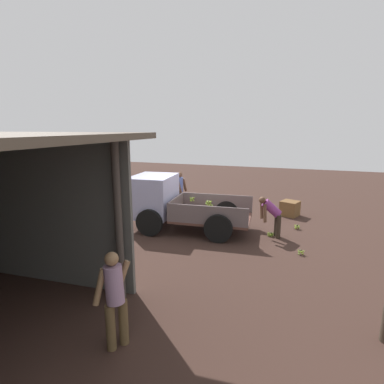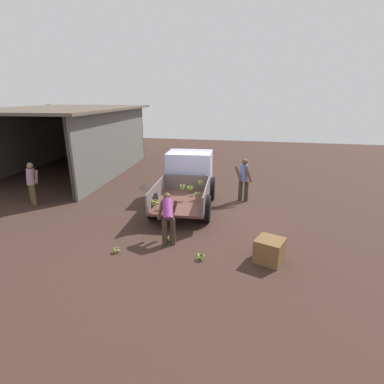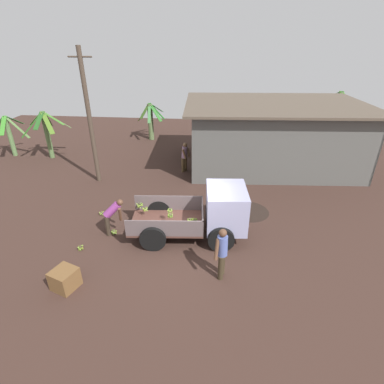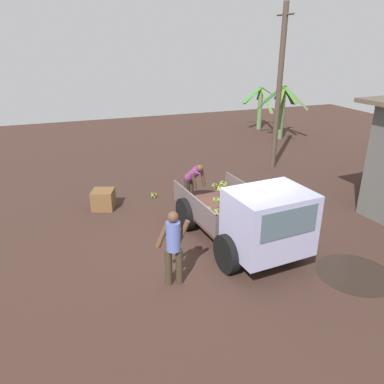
# 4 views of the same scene
# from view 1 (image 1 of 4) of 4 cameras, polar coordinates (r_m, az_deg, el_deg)

# --- Properties ---
(ground) EXTENTS (36.00, 36.00, 0.00)m
(ground) POSITION_cam_1_polar(r_m,az_deg,el_deg) (11.08, -0.43, -6.51)
(ground) COLOR #3B2720
(mud_patch_0) EXTENTS (1.72, 1.72, 0.01)m
(mud_patch_0) POSITION_cam_1_polar(r_m,az_deg,el_deg) (10.24, -16.72, -8.63)
(mud_patch_0) COLOR black
(mud_patch_0) RESTS_ON ground
(cargo_truck) EXTENTS (4.28, 2.34, 1.88)m
(cargo_truck) POSITION_cam_1_polar(r_m,az_deg,el_deg) (10.71, -5.03, -1.68)
(cargo_truck) COLOR brown
(cargo_truck) RESTS_ON ground
(person_foreground_visitor) EXTENTS (0.43, 0.76, 1.72)m
(person_foreground_visitor) POSITION_cam_1_polar(r_m,az_deg,el_deg) (12.79, -2.36, 0.45)
(person_foreground_visitor) COLOR #382D1D
(person_foreground_visitor) RESTS_ON ground
(person_worker_loading) EXTENTS (0.76, 0.67, 1.37)m
(person_worker_loading) POSITION_cam_1_polar(r_m,az_deg,el_deg) (10.10, 14.94, -4.02)
(person_worker_loading) COLOR #352A20
(person_worker_loading) RESTS_ON ground
(person_bystander_near_shed) EXTENTS (0.54, 0.66, 1.63)m
(person_bystander_near_shed) POSITION_cam_1_polar(r_m,az_deg,el_deg) (5.23, -14.54, -18.50)
(person_bystander_near_shed) COLOR brown
(person_bystander_near_shed) RESTS_ON ground
(banana_bunch_on_ground_0) EXTENTS (0.19, 0.19, 0.15)m
(banana_bunch_on_ground_0) POSITION_cam_1_polar(r_m,az_deg,el_deg) (10.37, 14.85, -7.76)
(banana_bunch_on_ground_0) COLOR #403929
(banana_bunch_on_ground_0) RESTS_ON ground
(banana_bunch_on_ground_1) EXTENTS (0.21, 0.21, 0.18)m
(banana_bunch_on_ground_1) POSITION_cam_1_polar(r_m,az_deg,el_deg) (11.35, 19.39, -6.22)
(banana_bunch_on_ground_1) COLOR #453E2C
(banana_bunch_on_ground_1) RESTS_ON ground
(banana_bunch_on_ground_2) EXTENTS (0.19, 0.21, 0.17)m
(banana_bunch_on_ground_2) POSITION_cam_1_polar(r_m,az_deg,el_deg) (9.20, 20.02, -10.63)
(banana_bunch_on_ground_2) COLOR #4E4633
(banana_bunch_on_ground_2) RESTS_ON ground
(banana_bunch_on_ground_3) EXTENTS (0.20, 0.20, 0.15)m
(banana_bunch_on_ground_3) POSITION_cam_1_polar(r_m,az_deg,el_deg) (10.40, 14.64, -7.73)
(banana_bunch_on_ground_3) COLOR brown
(banana_bunch_on_ground_3) RESTS_ON ground
(wooden_crate_0) EXTENTS (0.84, 0.84, 0.61)m
(wooden_crate_0) POSITION_cam_1_polar(r_m,az_deg,el_deg) (12.93, 18.13, -2.98)
(wooden_crate_0) COLOR brown
(wooden_crate_0) RESTS_ON ground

